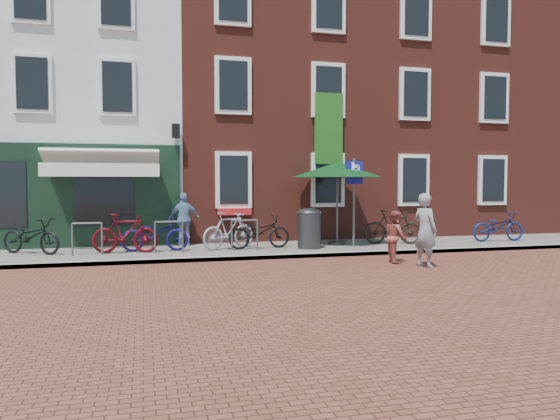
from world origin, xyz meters
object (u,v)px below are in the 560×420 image
object	(u,v)px
parking_sign	(354,187)
bicycle_3	(229,231)
litter_bin	(309,226)
bicycle_1	(125,233)
bicycle_5	(393,227)
cafe_person	(184,219)
boy	(396,237)
bicycle_4	(259,232)
bicycle_6	(498,227)
bicycle_2	(155,234)
parasol	(337,167)
woman	(425,230)
bicycle_0	(31,236)

from	to	relation	value
parking_sign	bicycle_3	world-z (taller)	parking_sign
litter_bin	bicycle_1	size ratio (longest dim) A/B	0.71
bicycle_5	parking_sign	bearing A→B (deg)	119.83
cafe_person	bicycle_5	xyz separation A→B (m)	(6.00, -1.14, -0.26)
cafe_person	boy	bearing A→B (deg)	139.56
litter_bin	bicycle_4	bearing A→B (deg)	168.70
boy	bicycle_3	bearing A→B (deg)	62.14
cafe_person	bicycle_6	size ratio (longest dim) A/B	0.88
litter_bin	bicycle_2	bearing A→B (deg)	174.11
parking_sign	boy	world-z (taller)	parking_sign
parking_sign	parasol	world-z (taller)	parasol
bicycle_6	bicycle_5	bearing A→B (deg)	88.88
parking_sign	bicycle_5	size ratio (longest dim) A/B	1.49
parking_sign	woman	size ratio (longest dim) A/B	1.49
bicycle_1	cafe_person	bearing A→B (deg)	-44.55
bicycle_4	parasol	bearing A→B (deg)	-85.67
litter_bin	boy	world-z (taller)	litter_bin
woman	bicycle_3	distance (m)	5.29
bicycle_1	bicycle_5	bearing A→B (deg)	-81.55
bicycle_2	bicycle_4	world-z (taller)	same
bicycle_0	parasol	bearing A→B (deg)	-58.10
bicycle_0	bicycle_1	xyz separation A→B (m)	(2.31, -0.42, 0.05)
boy	bicycle_3	distance (m)	4.54
woman	bicycle_1	bearing A→B (deg)	42.95
bicycle_5	bicycle_2	bearing A→B (deg)	107.95
bicycle_4	bicycle_6	bearing A→B (deg)	-96.31
parasol	bicycle_4	distance (m)	3.07
cafe_person	bicycle_0	xyz separation A→B (m)	(-3.90, -0.80, -0.31)
woman	cafe_person	world-z (taller)	woman
cafe_person	bicycle_4	world-z (taller)	cafe_person
bicycle_0	boy	bearing A→B (deg)	-77.71
boy	bicycle_5	bearing A→B (deg)	-15.46
parasol	bicycle_3	world-z (taller)	parasol
woman	cafe_person	size ratio (longest dim) A/B	1.10
litter_bin	bicycle_4	world-z (taller)	litter_bin
boy	parking_sign	bearing A→B (deg)	11.30
parking_sign	bicycle_0	world-z (taller)	parking_sign
bicycle_6	bicycle_3	bearing A→B (deg)	90.23
parasol	bicycle_2	bearing A→B (deg)	-177.12
parasol	boy	world-z (taller)	parasol
bicycle_0	cafe_person	bearing A→B (deg)	-46.50
cafe_person	bicycle_6	xyz separation A→B (m)	(9.48, -1.33, -0.31)
bicycle_3	bicycle_4	bearing A→B (deg)	-126.25
cafe_person	bicycle_4	xyz separation A→B (m)	(1.95, -1.22, -0.31)
parasol	bicycle_4	bearing A→B (deg)	-170.21
litter_bin	parking_sign	world-z (taller)	parking_sign
litter_bin	cafe_person	world-z (taller)	cafe_person
parasol	cafe_person	bearing A→B (deg)	169.68
bicycle_1	bicycle_2	xyz separation A→B (m)	(0.75, 0.17, -0.05)
parasol	woman	xyz separation A→B (m)	(0.66, -3.83, -1.54)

